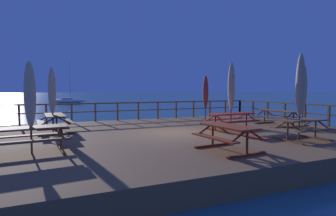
% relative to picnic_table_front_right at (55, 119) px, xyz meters
% --- Properties ---
extents(ground_plane, '(600.00, 600.00, 0.00)m').
position_rel_picnic_table_front_right_xyz_m(ground_plane, '(4.80, -2.15, -1.22)').
color(ground_plane, '#2D5B6B').
extents(wooden_deck, '(15.88, 11.36, 0.65)m').
position_rel_picnic_table_front_right_xyz_m(wooden_deck, '(4.80, -2.15, -0.89)').
color(wooden_deck, brown).
rests_on(wooden_deck, ground).
extents(railing_waterside_far, '(15.68, 0.10, 1.09)m').
position_rel_picnic_table_front_right_xyz_m(railing_waterside_far, '(4.80, 3.38, 0.16)').
color(railing_waterside_far, brown).
rests_on(railing_waterside_far, wooden_deck).
extents(railing_side_right, '(0.10, 11.16, 1.09)m').
position_rel_picnic_table_front_right_xyz_m(railing_side_right, '(12.59, -2.15, 0.16)').
color(railing_side_right, brown).
rests_on(railing_side_right, wooden_deck).
extents(picnic_table_front_right, '(1.55, 2.26, 0.78)m').
position_rel_picnic_table_front_right_xyz_m(picnic_table_front_right, '(0.00, 0.00, 0.00)').
color(picnic_table_front_right, brown).
rests_on(picnic_table_front_right, wooden_deck).
extents(picnic_table_back_right, '(2.23, 1.51, 0.78)m').
position_rel_picnic_table_front_right_xyz_m(picnic_table_back_right, '(7.46, -2.49, -0.00)').
color(picnic_table_back_right, maroon).
rests_on(picnic_table_back_right, wooden_deck).
extents(picnic_table_back_left, '(2.18, 1.59, 0.78)m').
position_rel_picnic_table_front_right_xyz_m(picnic_table_back_left, '(-0.71, -4.02, -0.00)').
color(picnic_table_back_left, brown).
rests_on(picnic_table_back_left, wooden_deck).
extents(picnic_table_mid_centre, '(1.57, 1.99, 0.78)m').
position_rel_picnic_table_front_right_xyz_m(picnic_table_mid_centre, '(4.75, -5.99, -0.01)').
color(picnic_table_mid_centre, '#993819').
rests_on(picnic_table_mid_centre, wooden_deck).
extents(picnic_table_mid_left, '(1.76, 1.45, 0.78)m').
position_rel_picnic_table_front_right_xyz_m(picnic_table_mid_left, '(8.22, -5.64, -0.01)').
color(picnic_table_mid_left, brown).
rests_on(picnic_table_mid_left, wooden_deck).
extents(picnic_table_mid_right, '(1.52, 2.27, 0.78)m').
position_rel_picnic_table_front_right_xyz_m(picnic_table_mid_right, '(10.72, -2.09, 0.00)').
color(picnic_table_mid_right, brown).
rests_on(picnic_table_mid_right, wooden_deck).
extents(patio_umbrella_tall_mid_right, '(0.32, 0.32, 2.80)m').
position_rel_picnic_table_front_right_xyz_m(patio_umbrella_tall_mid_right, '(-0.08, -0.01, 1.22)').
color(patio_umbrella_tall_mid_right, '#4C3828').
rests_on(patio_umbrella_tall_mid_right, wooden_deck).
extents(patio_umbrella_tall_front, '(0.32, 0.32, 3.09)m').
position_rel_picnic_table_front_right_xyz_m(patio_umbrella_tall_front, '(7.46, -2.45, 1.40)').
color(patio_umbrella_tall_front, '#4C3828').
rests_on(patio_umbrella_tall_front, wooden_deck).
extents(patio_umbrella_short_mid, '(0.32, 0.32, 2.65)m').
position_rel_picnic_table_front_right_xyz_m(patio_umbrella_short_mid, '(-0.65, -4.02, 1.12)').
color(patio_umbrella_short_mid, '#4C3828').
rests_on(patio_umbrella_short_mid, wooden_deck).
extents(patio_umbrella_short_front, '(0.32, 0.32, 2.96)m').
position_rel_picnic_table_front_right_xyz_m(patio_umbrella_short_front, '(10.21, -3.98, 1.32)').
color(patio_umbrella_short_front, '#4C3828').
rests_on(patio_umbrella_short_front, wooden_deck).
extents(patio_umbrella_short_back, '(0.32, 0.32, 3.14)m').
position_rel_picnic_table_front_right_xyz_m(patio_umbrella_short_back, '(8.15, -5.57, 1.43)').
color(patio_umbrella_short_back, '#4C3828').
rests_on(patio_umbrella_short_back, wooden_deck).
extents(patio_umbrella_tall_back_right, '(0.32, 0.32, 2.67)m').
position_rel_picnic_table_front_right_xyz_m(patio_umbrella_tall_back_right, '(8.19, 0.98, 1.13)').
color(patio_umbrella_tall_back_right, '#4C3828').
rests_on(patio_umbrella_tall_back_right, wooden_deck).
extents(sailboat_distant, '(6.07, 1.96, 7.72)m').
position_rel_picnic_table_front_right_xyz_m(sailboat_distant, '(2.66, 39.90, -0.71)').
color(sailboat_distant, white).
rests_on(sailboat_distant, ground).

